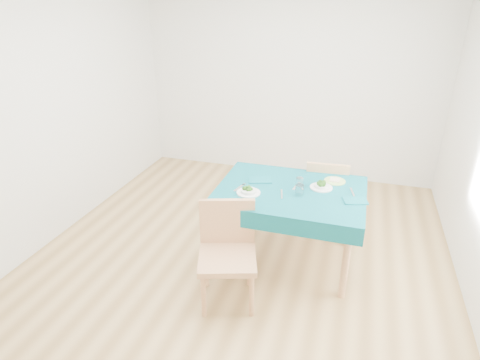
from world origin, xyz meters
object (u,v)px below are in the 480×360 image
(chair_near, at_px, (227,243))
(side_plate, at_px, (335,181))
(chair_far, at_px, (326,186))
(table, at_px, (289,226))
(bowl_far, at_px, (321,185))
(bowl_near, at_px, (249,190))

(chair_near, bearing_deg, side_plate, 36.06)
(side_plate, bearing_deg, chair_far, 104.44)
(table, xyz_separation_m, bowl_far, (0.26, 0.12, 0.41))
(bowl_near, relative_size, bowl_far, 1.04)
(bowl_far, bearing_deg, chair_far, 89.10)
(chair_near, relative_size, chair_far, 1.10)
(table, bearing_deg, chair_near, -117.08)
(side_plate, bearing_deg, chair_near, -125.81)
(bowl_far, distance_m, side_plate, 0.21)
(chair_near, height_order, side_plate, chair_near)
(bowl_far, bearing_deg, table, -155.94)
(table, height_order, bowl_far, bowl_far)
(chair_far, relative_size, bowl_far, 5.10)
(table, distance_m, chair_far, 0.74)
(chair_near, distance_m, chair_far, 1.54)
(table, height_order, chair_far, chair_far)
(table, height_order, side_plate, side_plate)
(chair_near, height_order, chair_far, chair_near)
(chair_far, bearing_deg, side_plate, 100.89)
(table, xyz_separation_m, chair_near, (-0.37, -0.72, 0.20))
(chair_far, distance_m, side_plate, 0.46)
(table, bearing_deg, bowl_far, 24.06)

